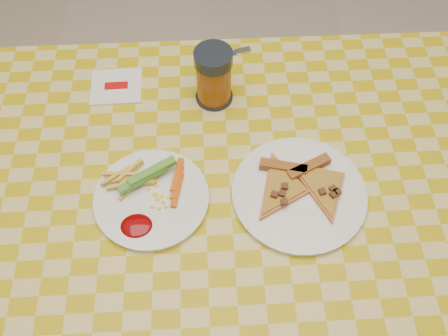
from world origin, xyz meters
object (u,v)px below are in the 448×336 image
(table, at_px, (206,206))
(plate_left, at_px, (152,199))
(drink_glass, at_px, (214,77))
(plate_right, at_px, (299,194))

(table, bearing_deg, plate_left, -168.23)
(table, height_order, drink_glass, drink_glass)
(table, distance_m, plate_left, 0.14)
(table, relative_size, plate_left, 5.62)
(table, bearing_deg, plate_right, -7.88)
(plate_left, relative_size, drink_glass, 1.62)
(plate_left, height_order, drink_glass, drink_glass)
(table, distance_m, plate_right, 0.21)
(drink_glass, bearing_deg, plate_left, -117.01)
(plate_right, bearing_deg, plate_left, 179.29)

